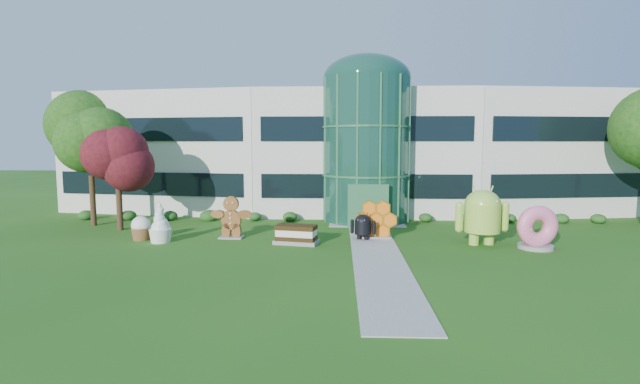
# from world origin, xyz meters

# --- Properties ---
(ground) EXTENTS (140.00, 140.00, 0.00)m
(ground) POSITION_xyz_m (0.00, 0.00, 0.00)
(ground) COLOR #215114
(ground) RESTS_ON ground
(building) EXTENTS (46.00, 15.00, 9.30)m
(building) POSITION_xyz_m (0.00, 18.00, 4.65)
(building) COLOR beige
(building) RESTS_ON ground
(atrium) EXTENTS (6.00, 6.00, 9.80)m
(atrium) POSITION_xyz_m (0.00, 12.00, 4.90)
(atrium) COLOR #194738
(atrium) RESTS_ON ground
(walkway) EXTENTS (2.40, 20.00, 0.04)m
(walkway) POSITION_xyz_m (0.00, 2.00, 0.02)
(walkway) COLOR #9E9E93
(walkway) RESTS_ON ground
(tree_red) EXTENTS (4.00, 4.00, 6.00)m
(tree_red) POSITION_xyz_m (-15.50, 7.50, 3.00)
(tree_red) COLOR #3F0C14
(tree_red) RESTS_ON ground
(trees_backdrop) EXTENTS (52.00, 8.00, 8.40)m
(trees_backdrop) POSITION_xyz_m (0.00, 13.00, 4.20)
(trees_backdrop) COLOR #193F0F
(trees_backdrop) RESTS_ON ground
(android_green) EXTENTS (3.31, 2.45, 3.46)m
(android_green) POSITION_xyz_m (5.76, 4.23, 1.73)
(android_green) COLOR #9ECD41
(android_green) RESTS_ON ground
(android_black) EXTENTS (1.72, 1.39, 1.71)m
(android_black) POSITION_xyz_m (-0.51, 5.12, 0.85)
(android_black) COLOR black
(android_black) RESTS_ON ground
(donut) EXTENTS (2.30, 1.35, 2.26)m
(donut) POSITION_xyz_m (8.26, 3.38, 1.13)
(donut) COLOR #EA597F
(donut) RESTS_ON ground
(gingerbread) EXTENTS (2.69, 1.16, 2.44)m
(gingerbread) POSITION_xyz_m (-7.98, 5.36, 1.22)
(gingerbread) COLOR maroon
(gingerbread) RESTS_ON ground
(ice_cream_sandwich) EXTENTS (2.50, 1.60, 1.03)m
(ice_cream_sandwich) POSITION_xyz_m (-4.14, 3.98, 0.52)
(ice_cream_sandwich) COLOR black
(ice_cream_sandwich) RESTS_ON ground
(honeycomb) EXTENTS (2.51, 0.91, 1.97)m
(honeycomb) POSITION_xyz_m (0.25, 5.61, 0.98)
(honeycomb) COLOR orange
(honeycomb) RESTS_ON ground
(froyo) EXTENTS (1.58, 1.58, 2.23)m
(froyo) POSITION_xyz_m (-11.59, 4.06, 1.11)
(froyo) COLOR white
(froyo) RESTS_ON ground
(cupcake) EXTENTS (1.50, 1.50, 1.36)m
(cupcake) POSITION_xyz_m (-12.91, 4.61, 0.68)
(cupcake) COLOR white
(cupcake) RESTS_ON ground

